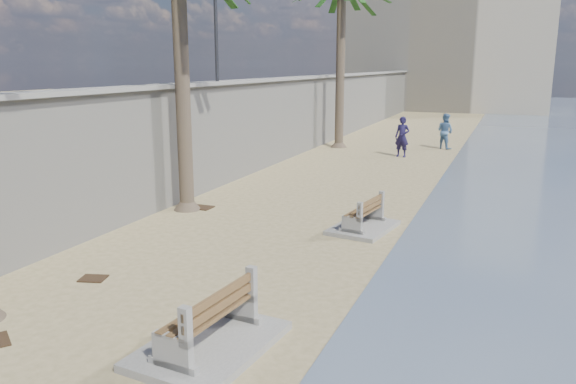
% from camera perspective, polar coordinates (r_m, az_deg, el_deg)
% --- Properties ---
extents(seawall, '(0.45, 70.00, 3.50)m').
position_cam_1_polar(seawall, '(26.97, 1.07, 7.70)').
color(seawall, gray).
rests_on(seawall, ground_plane).
extents(wall_cap, '(0.80, 70.00, 0.12)m').
position_cam_1_polar(wall_cap, '(26.87, 1.09, 11.52)').
color(wall_cap, gray).
rests_on(wall_cap, seawall).
extents(end_building, '(18.00, 12.00, 14.00)m').
position_cam_1_polar(end_building, '(57.52, 16.13, 15.19)').
color(end_building, '#B7AA93').
rests_on(end_building, ground_plane).
extents(bench_near, '(1.80, 2.47, 0.97)m').
position_cam_1_polar(bench_near, '(8.63, -8.03, -13.04)').
color(bench_near, gray).
rests_on(bench_near, ground_plane).
extents(bench_far, '(1.62, 2.14, 0.82)m').
position_cam_1_polar(bench_far, '(14.58, 7.68, -2.45)').
color(bench_far, gray).
rests_on(bench_far, ground_plane).
extents(person_a, '(0.85, 0.66, 2.12)m').
position_cam_1_polar(person_a, '(26.33, 11.53, 5.81)').
color(person_a, '#1A153A').
rests_on(person_a, ground_plane).
extents(person_b, '(1.19, 1.11, 1.97)m').
position_cam_1_polar(person_b, '(29.39, 15.67, 6.15)').
color(person_b, '#4A6F9A').
rests_on(person_b, ground_plane).
extents(debris_c, '(0.66, 0.53, 0.03)m').
position_cam_1_polar(debris_c, '(16.90, -8.82, -1.55)').
color(debris_c, '#382616').
rests_on(debris_c, ground_plane).
extents(debris_d, '(0.59, 0.52, 0.03)m').
position_cam_1_polar(debris_d, '(11.94, -19.19, -8.29)').
color(debris_d, '#382616').
rests_on(debris_d, ground_plane).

